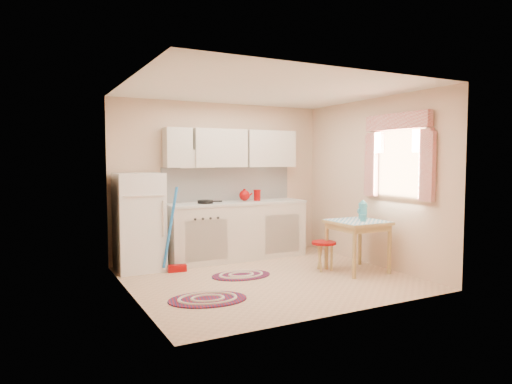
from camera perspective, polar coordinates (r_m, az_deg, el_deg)
room_shell at (r=6.31m, az=1.75°, el=4.13°), size 3.64×3.60×2.52m
fridge at (r=6.74m, az=-14.41°, el=-3.64°), size 0.65×0.60×1.40m
broom at (r=6.54m, az=-9.88°, el=-4.69°), size 0.29×0.16×1.20m
base_cabinets at (r=7.33m, az=-2.44°, el=-4.95°), size 2.25×0.60×0.88m
countertop at (r=7.28m, az=-2.45°, el=-1.37°), size 2.27×0.62×0.04m
frying_pan at (r=7.01m, az=-6.36°, el=-1.23°), size 0.30×0.30×0.05m
red_kettle at (r=7.33m, az=-1.44°, el=-0.43°), size 0.21×0.20×0.19m
red_canister at (r=7.43m, az=0.15°, el=-0.48°), size 0.14×0.14×0.16m
table at (r=6.68m, az=12.55°, el=-6.63°), size 0.72×0.72×0.72m
stool at (r=6.65m, az=8.46°, el=-7.94°), size 0.39×0.39×0.42m
coffee_pot at (r=6.82m, az=13.21°, el=-2.07°), size 0.17×0.15×0.30m
mug at (r=6.55m, az=13.23°, el=-3.22°), size 0.10×0.10×0.10m
rug_center at (r=6.34m, az=-1.87°, el=-10.37°), size 0.88×0.64×0.02m
rug_left at (r=5.33m, az=-6.07°, el=-13.21°), size 1.01×0.78×0.02m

